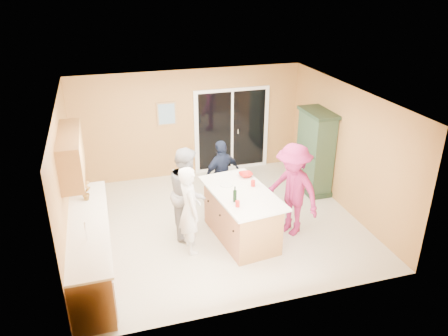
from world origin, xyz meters
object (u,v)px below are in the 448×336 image
object	(u,v)px
green_hutch	(315,153)
woman_white	(190,210)
woman_grey	(188,192)
woman_navy	(222,174)
kitchen_island	(241,216)
woman_magenta	(293,190)

from	to	relation	value
green_hutch	woman_white	size ratio (longest dim) A/B	1.15
woman_white	woman_grey	world-z (taller)	woman_grey
green_hutch	woman_grey	world-z (taller)	green_hutch
green_hutch	woman_navy	bearing A→B (deg)	-175.67
woman_grey	woman_navy	world-z (taller)	woman_grey
kitchen_island	woman_navy	bearing A→B (deg)	83.27
kitchen_island	woman_grey	distance (m)	1.10
kitchen_island	woman_white	distance (m)	1.07
kitchen_island	woman_navy	world-z (taller)	woman_navy
green_hutch	woman_navy	xyz separation A→B (m)	(-2.23, -0.17, -0.17)
woman_grey	green_hutch	bearing A→B (deg)	-60.65
kitchen_island	woman_white	size ratio (longest dim) A/B	1.19
woman_navy	woman_grey	bearing A→B (deg)	22.62
green_hutch	woman_magenta	size ratio (longest dim) A/B	1.04
woman_white	woman_grey	distance (m)	0.57
woman_navy	woman_magenta	distance (m)	1.68
kitchen_island	woman_grey	world-z (taller)	woman_grey
green_hutch	woman_white	bearing A→B (deg)	-154.18
kitchen_island	woman_white	world-z (taller)	woman_white
green_hutch	woman_grey	xyz separation A→B (m)	(-3.13, -1.00, -0.04)
woman_navy	kitchen_island	bearing A→B (deg)	70.68
woman_magenta	kitchen_island	bearing A→B (deg)	-122.25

